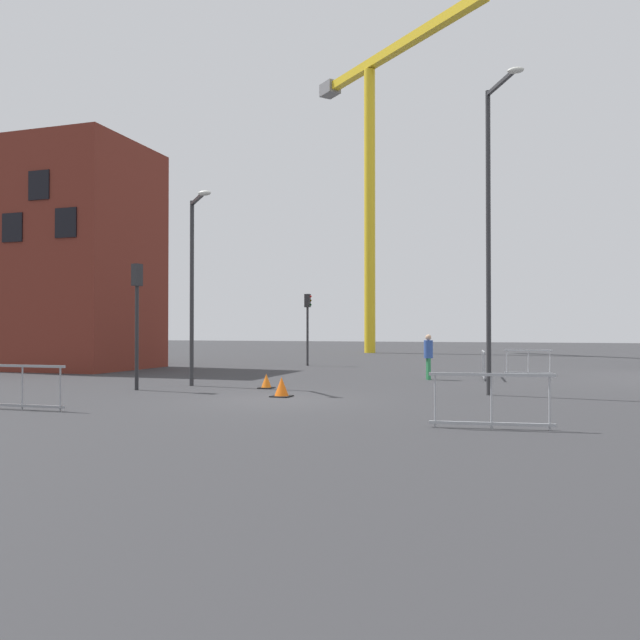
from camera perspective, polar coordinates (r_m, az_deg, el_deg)
The scene contains 14 objects.
ground at distance 17.54m, azimuth -3.92°, elevation -7.14°, with size 160.00×160.00×0.00m, color #333335.
brick_building at distance 33.65m, azimuth -21.32°, elevation 5.19°, with size 7.20×6.08×10.83m.
construction_crane at distance 53.47m, azimuth 4.81°, elevation 14.63°, with size 15.56×13.87×24.06m.
streetlamp_tall at distance 19.41m, azimuth 15.05°, elevation 8.91°, with size 1.09×1.81×8.95m.
streetlamp_short at distance 21.95m, azimuth -11.20°, elevation 4.22°, with size 1.56×1.69×6.32m.
traffic_light_near at distance 21.08m, azimuth -16.01°, elevation 1.27°, with size 0.29×0.39×4.01m.
traffic_light_crosswalk at distance 33.64m, azimuth -1.11°, elevation 0.24°, with size 0.38×0.26×3.78m.
pedestrian_walking at distance 24.74m, azimuth 9.65°, elevation -2.95°, with size 0.34×0.34×1.73m.
safety_barrier_front at distance 12.89m, azimuth 15.05°, elevation -6.89°, with size 2.38×0.36×1.08m.
safety_barrier_rear at distance 28.13m, azimuth 18.09°, elevation -3.57°, with size 1.92×0.34×1.08m.
safety_barrier_mid_span at distance 16.95m, azimuth -25.03°, elevation -5.38°, with size 2.39×0.12×1.08m.
safety_barrier_left_run at distance 25.61m, azimuth 14.37°, elevation -3.85°, with size 0.28×2.53×1.08m.
traffic_cone_striped at distance 18.36m, azimuth -3.45°, elevation -6.05°, with size 0.56×0.56×0.56m.
traffic_cone_orange at distance 21.01m, azimuth -4.81°, elevation -5.51°, with size 0.46×0.46×0.47m.
Camera 1 is at (6.39, -16.22, 1.94)m, focal length 35.86 mm.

